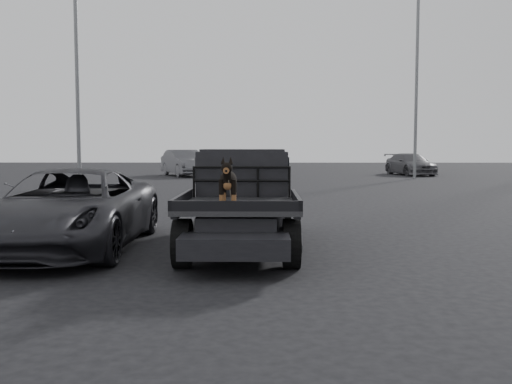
{
  "coord_description": "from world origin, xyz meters",
  "views": [
    {
      "loc": [
        0.68,
        -8.14,
        1.84
      ],
      "look_at": [
        0.57,
        -0.29,
        1.22
      ],
      "focal_mm": 40.0,
      "sensor_mm": 36.0,
      "label": 1
    }
  ],
  "objects_px": {
    "distant_car_a": "(184,163)",
    "distant_car_b": "(410,164)",
    "parked_suv": "(70,209)",
    "floodlight_near": "(76,22)",
    "floodlight_mid": "(417,54)",
    "flatbed_ute": "(241,223)",
    "dog": "(228,184)"
  },
  "relations": [
    {
      "from": "distant_car_a",
      "to": "floodlight_mid",
      "type": "relative_size",
      "value": 0.39
    },
    {
      "from": "parked_suv",
      "to": "floodlight_mid",
      "type": "xyz_separation_m",
      "value": [
        12.26,
        23.15,
        6.42
      ]
    },
    {
      "from": "floodlight_near",
      "to": "floodlight_mid",
      "type": "xyz_separation_m",
      "value": [
        17.25,
        7.27,
        -0.29
      ]
    },
    {
      "from": "dog",
      "to": "distant_car_b",
      "type": "xyz_separation_m",
      "value": [
        10.21,
        29.37,
        -0.58
      ]
    },
    {
      "from": "dog",
      "to": "distant_car_a",
      "type": "xyz_separation_m",
      "value": [
        -4.54,
        27.78,
        -0.45
      ]
    },
    {
      "from": "distant_car_a",
      "to": "dog",
      "type": "bearing_deg",
      "value": -105.74
    },
    {
      "from": "flatbed_ute",
      "to": "floodlight_mid",
      "type": "xyz_separation_m",
      "value": [
        9.19,
        23.01,
        6.69
      ]
    },
    {
      "from": "distant_car_a",
      "to": "distant_car_b",
      "type": "relative_size",
      "value": 1.04
    },
    {
      "from": "distant_car_b",
      "to": "dog",
      "type": "bearing_deg",
      "value": -119.55
    },
    {
      "from": "distant_car_b",
      "to": "floodlight_near",
      "type": "height_order",
      "value": "floodlight_near"
    },
    {
      "from": "dog",
      "to": "distant_car_b",
      "type": "relative_size",
      "value": 0.15
    },
    {
      "from": "distant_car_a",
      "to": "floodlight_mid",
      "type": "bearing_deg",
      "value": -37.11
    },
    {
      "from": "dog",
      "to": "floodlight_near",
      "type": "bearing_deg",
      "value": 114.35
    },
    {
      "from": "distant_car_a",
      "to": "floodlight_near",
      "type": "bearing_deg",
      "value": -133.39
    },
    {
      "from": "distant_car_a",
      "to": "floodlight_mid",
      "type": "xyz_separation_m",
      "value": [
        13.85,
        -2.96,
        6.31
      ]
    },
    {
      "from": "dog",
      "to": "distant_car_a",
      "type": "height_order",
      "value": "distant_car_a"
    },
    {
      "from": "flatbed_ute",
      "to": "distant_car_a",
      "type": "xyz_separation_m",
      "value": [
        -4.66,
        25.97,
        0.38
      ]
    },
    {
      "from": "parked_suv",
      "to": "distant_car_a",
      "type": "distance_m",
      "value": 26.16
    },
    {
      "from": "distant_car_b",
      "to": "floodlight_mid",
      "type": "relative_size",
      "value": 0.37
    },
    {
      "from": "dog",
      "to": "floodlight_mid",
      "type": "xyz_separation_m",
      "value": [
        9.31,
        24.81,
        5.86
      ]
    },
    {
      "from": "distant_car_a",
      "to": "distant_car_b",
      "type": "bearing_deg",
      "value": -18.86
    },
    {
      "from": "distant_car_b",
      "to": "parked_suv",
      "type": "bearing_deg",
      "value": -125.78
    },
    {
      "from": "dog",
      "to": "parked_suv",
      "type": "bearing_deg",
      "value": 150.66
    },
    {
      "from": "distant_car_b",
      "to": "floodlight_mid",
      "type": "bearing_deg",
      "value": -111.52
    },
    {
      "from": "flatbed_ute",
      "to": "distant_car_a",
      "type": "height_order",
      "value": "distant_car_a"
    },
    {
      "from": "flatbed_ute",
      "to": "dog",
      "type": "relative_size",
      "value": 7.3
    },
    {
      "from": "flatbed_ute",
      "to": "floodlight_near",
      "type": "xyz_separation_m",
      "value": [
        -8.06,
        15.74,
        6.97
      ]
    },
    {
      "from": "distant_car_b",
      "to": "floodlight_mid",
      "type": "distance_m",
      "value": 7.94
    },
    {
      "from": "dog",
      "to": "distant_car_a",
      "type": "relative_size",
      "value": 0.15
    },
    {
      "from": "parked_suv",
      "to": "distant_car_a",
      "type": "height_order",
      "value": "distant_car_a"
    },
    {
      "from": "floodlight_near",
      "to": "distant_car_a",
      "type": "bearing_deg",
      "value": 71.64
    },
    {
      "from": "parked_suv",
      "to": "floodlight_near",
      "type": "bearing_deg",
      "value": 106.49
    }
  ]
}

